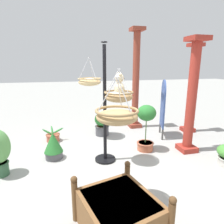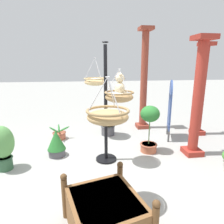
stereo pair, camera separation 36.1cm
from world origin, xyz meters
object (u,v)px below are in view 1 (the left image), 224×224
Objects in this scene: wooden_planter_box at (119,214)px; display_sign_board at (163,104)px; hanging_basket_right_low at (117,116)px; potted_plant_tall_leafy at (146,124)px; potted_plant_fern_front at (53,136)px; hanging_basket_with_teddy at (119,96)px; teddy_bear at (120,86)px; display_pole_central at (105,127)px; hanging_basket_left_high at (90,81)px; greenhouse_pillar_right at (191,91)px; potted_plant_broad_leaf at (53,146)px; potted_plant_flowering_red at (102,124)px; greenhouse_pillar_far_back at (136,82)px; greenhouse_pillar_left at (192,99)px.

display_sign_board is (-2.89, 2.07, 0.69)m from wooden_planter_box.
hanging_basket_right_low reaches higher than potted_plant_tall_leafy.
hanging_basket_right_low reaches higher than wooden_planter_box.
potted_plant_tall_leafy is (1.10, 2.19, 0.53)m from potted_plant_fern_front.
hanging_basket_with_teddy is 1.44× the size of teddy_bear.
display_pole_central is 2.19× the size of potted_plant_tall_leafy.
greenhouse_pillar_right is (0.19, 2.97, -0.32)m from hanging_basket_left_high.
potted_plant_broad_leaf is at bearing -158.38° from wooden_planter_box.
potted_plant_flowering_red is (-1.67, -0.05, -1.26)m from teddy_bear.
display_sign_board is (0.37, 1.98, -0.62)m from hanging_basket_left_high.
wooden_planter_box is at bearing -15.11° from hanging_basket_with_teddy.
display_pole_central reaches higher than teddy_bear.
potted_plant_tall_leafy is at bearing -11.83° from greenhouse_pillar_far_back.
hanging_basket_right_low is at bearing -17.52° from teddy_bear.
display_sign_board is at bearing 126.42° from hanging_basket_with_teddy.
display_pole_central is at bearing 40.00° from potted_plant_fern_front.
potted_plant_broad_leaf is at bearing -76.62° from display_sign_board.
hanging_basket_left_high is 1.77m from potted_plant_fern_front.
wooden_planter_box is 3.62m from display_sign_board.
potted_plant_broad_leaf is (-0.34, -1.08, -0.46)m from display_pole_central.
teddy_bear is at bearing -61.38° from potted_plant_tall_leafy.
hanging_basket_with_teddy is 1.29m from hanging_basket_right_low.
greenhouse_pillar_far_back reaches higher than greenhouse_pillar_left.
hanging_basket_right_low is at bearing -16.58° from hanging_basket_with_teddy.
greenhouse_pillar_right is 0.84× the size of greenhouse_pillar_far_back.
greenhouse_pillar_far_back reaches higher than potted_plant_fern_front.
greenhouse_pillar_right reaches higher than display_pole_central.
hanging_basket_left_high is (-1.55, -0.39, -0.04)m from teddy_bear.
hanging_basket_with_teddy is 2.94m from greenhouse_pillar_right.
greenhouse_pillar_right is at bearing 60.99° from greenhouse_pillar_far_back.
greenhouse_pillar_left is at bearing 95.01° from hanging_basket_with_teddy.
greenhouse_pillar_far_back is 1.97m from potted_plant_tall_leafy.
greenhouse_pillar_far_back is at bearing 151.92° from hanging_basket_with_teddy.
display_pole_central reaches higher than display_sign_board.
potted_plant_tall_leafy reaches higher than wooden_planter_box.
potted_plant_broad_leaf is (1.03, 0.07, 0.17)m from potted_plant_fern_front.
potted_plant_tall_leafy is 1.16m from display_sign_board.
hanging_basket_with_teddy is 2.05m from display_sign_board.
hanging_basket_left_high is at bearing -93.61° from greenhouse_pillar_right.
display_sign_board is at bearing 126.80° from teddy_bear.
potted_plant_broad_leaf is at bearing -77.36° from greenhouse_pillar_right.
potted_plant_broad_leaf is (-0.07, -2.12, -0.36)m from potted_plant_tall_leafy.
hanging_basket_left_high is 1.65m from greenhouse_pillar_far_back.
hanging_basket_left_high is 0.63× the size of wooden_planter_box.
display_sign_board is (0.48, 1.63, 0.61)m from potted_plant_flowering_red.
display_sign_board is at bearing 83.62° from potted_plant_fern_front.
display_pole_central reaches higher than hanging_basket_with_teddy.
greenhouse_pillar_left is at bearing 7.73° from display_sign_board.
potted_plant_flowering_red reaches higher than wooden_planter_box.
display_sign_board is (0.18, -0.99, -0.29)m from greenhouse_pillar_right.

